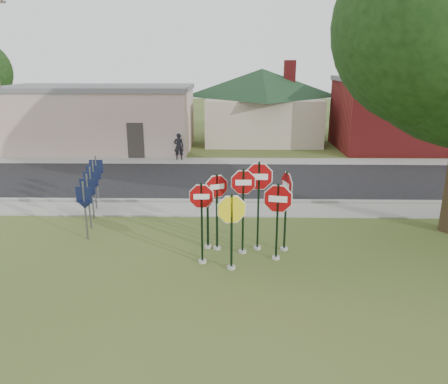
{
  "coord_description": "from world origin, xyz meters",
  "views": [
    {
      "loc": [
        -0.17,
        -11.0,
        5.74
      ],
      "look_at": [
        -0.41,
        2.0,
        1.83
      ],
      "focal_mm": 35.0,
      "sensor_mm": 36.0,
      "label": 1
    }
  ],
  "objects_px": {
    "stop_sign_center": "(243,199)",
    "stop_sign_left": "(202,213)",
    "pedestrian": "(179,146)",
    "stop_sign_yellow": "(232,222)"
  },
  "relations": [
    {
      "from": "stop_sign_center",
      "to": "stop_sign_left",
      "type": "height_order",
      "value": "stop_sign_center"
    },
    {
      "from": "stop_sign_yellow",
      "to": "stop_sign_center",
      "type": "bearing_deg",
      "value": 72.64
    },
    {
      "from": "pedestrian",
      "to": "stop_sign_yellow",
      "type": "bearing_deg",
      "value": 97.91
    },
    {
      "from": "pedestrian",
      "to": "stop_sign_left",
      "type": "bearing_deg",
      "value": 94.82
    },
    {
      "from": "stop_sign_center",
      "to": "stop_sign_left",
      "type": "distance_m",
      "value": 1.42
    },
    {
      "from": "stop_sign_yellow",
      "to": "pedestrian",
      "type": "distance_m",
      "value": 14.55
    },
    {
      "from": "stop_sign_center",
      "to": "pedestrian",
      "type": "bearing_deg",
      "value": 105.06
    },
    {
      "from": "stop_sign_center",
      "to": "pedestrian",
      "type": "height_order",
      "value": "stop_sign_center"
    },
    {
      "from": "stop_sign_yellow",
      "to": "pedestrian",
      "type": "xyz_separation_m",
      "value": [
        -3.18,
        14.18,
        -0.59
      ]
    },
    {
      "from": "stop_sign_left",
      "to": "pedestrian",
      "type": "bearing_deg",
      "value": 99.53
    }
  ]
}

